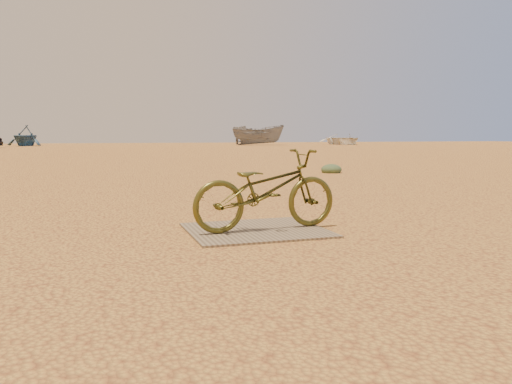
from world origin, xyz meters
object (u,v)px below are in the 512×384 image
object	(u,v)px
plywood_board	(256,230)
boat_far_left	(25,135)
boat_mid_right	(258,135)
boat_far_right	(343,139)
bicycle	(266,190)

from	to	relation	value
plywood_board	boat_far_left	bearing A→B (deg)	99.13
boat_mid_right	boat_far_right	size ratio (longest dim) A/B	0.94
boat_far_left	boat_far_right	size ratio (longest dim) A/B	0.66
plywood_board	boat_far_right	distance (m)	48.35
bicycle	boat_mid_right	xyz separation A→B (m)	(14.14, 42.39, 0.56)
boat_mid_right	boat_far_right	distance (m)	9.37
boat_mid_right	bicycle	bearing A→B (deg)	171.91
bicycle	boat_far_left	world-z (taller)	boat_far_left
plywood_board	bicycle	xyz separation A→B (m)	(0.10, -0.05, 0.43)
plywood_board	boat_far_left	xyz separation A→B (m)	(-7.24, 45.07, 0.95)
bicycle	boat_mid_right	world-z (taller)	boat_mid_right
plywood_board	boat_far_left	world-z (taller)	boat_far_left
boat_far_left	boat_mid_right	distance (m)	21.65
plywood_board	boat_far_right	bearing A→B (deg)	60.78
boat_far_left	bicycle	bearing A→B (deg)	-55.76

